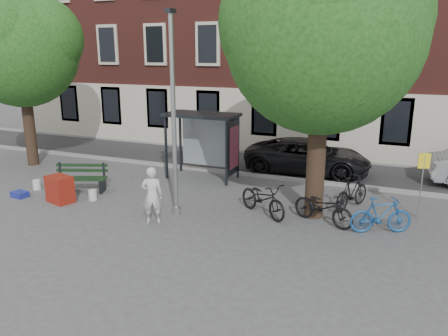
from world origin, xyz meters
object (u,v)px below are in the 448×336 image
bike_a (323,207)px  car_dark (307,156)px  notice_sign (423,171)px  bike_c (263,198)px  lamppost (174,127)px  bus_shelter (212,131)px  bench (81,179)px  painter (152,195)px  bike_d (352,192)px  bike_b (381,215)px  red_stand (60,189)px

bike_a → car_dark: car_dark is taller
bike_a → notice_sign: notice_sign is taller
bike_c → notice_sign: notice_sign is taller
lamppost → car_dark: (2.73, 6.39, -2.07)m
bus_shelter → bench: bus_shelter is taller
painter → bench: size_ratio=0.87×
lamppost → painter: bearing=-107.7°
lamppost → bus_shelter: 4.24m
bench → bike_d: 9.54m
bike_b → red_stand: 10.29m
bike_c → lamppost: bearing=144.5°
bike_b → car_dark: 6.37m
bus_shelter → car_dark: 4.22m
bench → bike_d: bearing=-9.2°
bike_d → red_stand: 9.71m
red_stand → notice_sign: (11.18, 3.11, 1.05)m
painter → car_dark: size_ratio=0.34×
bench → bike_a: bearing=-19.0°
painter → bike_a: (4.67, 1.90, -0.34)m
bike_c → red_stand: bike_c is taller
car_dark → bench: bearing=124.3°
bike_a → car_dark: (-1.66, 5.40, 0.20)m
bench → notice_sign: bearing=-11.5°
bench → bike_c: bike_c is taller
bike_b → red_stand: (-10.18, -1.44, -0.07)m
bike_a → red_stand: bearing=122.1°
car_dark → notice_sign: bearing=-136.2°
bus_shelter → red_stand: bus_shelter is taller
painter → bike_a: size_ratio=0.87×
lamppost → notice_sign: size_ratio=3.01×
bike_b → bike_d: (-1.00, 1.71, 0.03)m
bike_c → notice_sign: bearing=-37.0°
bus_shelter → painter: (0.32, -5.01, -1.05)m
bike_c → notice_sign: size_ratio=1.01×
bike_b → bike_c: (-3.48, 0.05, 0.02)m
bike_d → red_stand: bearing=43.1°
bus_shelter → bench: 5.26m
bus_shelter → red_stand: 6.02m
bike_b → painter: bearing=82.0°
bike_a → notice_sign: bearing=-36.3°
bus_shelter → bike_b: bus_shelter is taller
bus_shelter → car_dark: bearing=34.5°
lamppost → bike_b: size_ratio=3.51×
bus_shelter → car_dark: size_ratio=0.55×
lamppost → car_dark: size_ratio=1.19×
bike_d → notice_sign: bearing=-157.2°
lamppost → bench: 4.98m
car_dark → red_stand: (-6.91, -6.91, -0.27)m
bike_a → bus_shelter: bearing=80.2°
bike_b → notice_sign: (1.00, 1.66, 0.97)m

